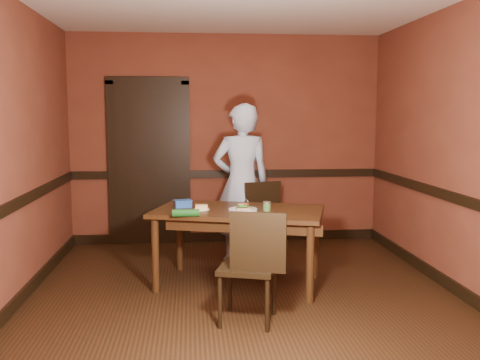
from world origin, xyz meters
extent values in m
cube|color=black|center=(0.00, 0.00, 0.00)|extent=(4.00, 4.50, 0.01)
cube|color=brown|center=(0.00, 2.25, 1.35)|extent=(4.00, 0.02, 2.70)
cube|color=brown|center=(0.00, -2.25, 1.35)|extent=(4.00, 0.02, 2.70)
cube|color=brown|center=(-2.00, 0.00, 1.35)|extent=(0.02, 4.50, 2.70)
cube|color=brown|center=(2.00, 0.00, 1.35)|extent=(0.02, 4.50, 2.70)
cube|color=black|center=(0.00, 2.23, 0.90)|extent=(4.00, 0.03, 0.10)
cube|color=black|center=(-1.99, 0.00, 0.90)|extent=(0.03, 4.50, 0.10)
cube|color=black|center=(1.99, 0.00, 0.90)|extent=(0.03, 4.50, 0.10)
cube|color=black|center=(0.00, 2.23, 0.06)|extent=(4.00, 0.03, 0.12)
cube|color=black|center=(-1.99, 0.00, 0.06)|extent=(0.03, 4.50, 0.12)
cube|color=black|center=(1.99, 0.00, 0.06)|extent=(0.03, 4.50, 0.12)
cube|color=black|center=(-1.00, 2.21, 1.02)|extent=(0.85, 0.04, 2.05)
cube|color=black|center=(-1.48, 2.23, 1.02)|extent=(0.10, 0.06, 2.15)
cube|color=black|center=(-0.52, 2.23, 1.02)|extent=(0.10, 0.06, 2.15)
cube|color=black|center=(-1.00, 2.23, 2.10)|extent=(1.05, 0.06, 0.10)
cube|color=#341D0D|center=(-0.01, 0.40, 0.38)|extent=(1.81, 1.33, 0.76)
imported|color=#AFC6E1|center=(0.10, 1.26, 0.90)|extent=(0.70, 0.50, 1.80)
cylinder|color=white|center=(0.03, 0.33, 0.76)|extent=(0.28, 0.28, 0.01)
cube|color=#AA8052|center=(0.03, 0.33, 0.78)|extent=(0.13, 0.12, 0.02)
ellipsoid|color=#398C2F|center=(0.03, 0.33, 0.80)|extent=(0.12, 0.11, 0.03)
cylinder|color=red|center=(0.00, 0.34, 0.82)|extent=(0.05, 0.05, 0.01)
cylinder|color=red|center=(0.06, 0.32, 0.82)|extent=(0.05, 0.05, 0.01)
cylinder|color=#93B261|center=(-0.01, 0.30, 0.82)|extent=(0.03, 0.03, 0.01)
cylinder|color=#93B261|center=(0.05, 0.35, 0.82)|extent=(0.03, 0.03, 0.01)
cylinder|color=#93B261|center=(0.03, 0.33, 0.82)|extent=(0.03, 0.03, 0.01)
cylinder|color=#50853D|center=(0.25, 0.30, 0.79)|extent=(0.07, 0.07, 0.08)
cylinder|color=beige|center=(0.25, 0.30, 0.84)|extent=(0.08, 0.08, 0.01)
cylinder|color=white|center=(-0.37, 0.42, 0.76)|extent=(0.16, 0.16, 0.01)
cube|color=#E2C178|center=(-0.37, 0.42, 0.78)|extent=(0.12, 0.08, 0.04)
cube|color=blue|center=(-0.55, 0.58, 0.79)|extent=(0.19, 0.15, 0.06)
cube|color=blue|center=(-0.55, 0.58, 0.82)|extent=(0.20, 0.16, 0.01)
cylinder|color=#17541A|center=(-0.52, 0.07, 0.79)|extent=(0.24, 0.07, 0.07)
camera|label=1|loc=(-0.48, -4.71, 1.67)|focal=40.00mm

